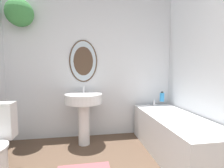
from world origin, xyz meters
TOP-DOWN VIEW (x-y plane):
  - wall_back at (-0.14, 2.61)m, footprint 2.84×0.39m
  - pedestal_sink at (-0.17, 2.28)m, footprint 0.55×0.55m
  - bathtub at (1.03, 1.77)m, footprint 0.63×1.55m
  - shampoo_bottle at (1.15, 2.40)m, footprint 0.08×0.08m

SIDE VIEW (x-z plane):
  - bathtub at x=1.03m, z-range -0.03..0.57m
  - pedestal_sink at x=-0.17m, z-range 0.15..1.02m
  - shampoo_bottle at x=1.15m, z-range 0.59..0.76m
  - wall_back at x=-0.14m, z-range 0.10..2.50m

